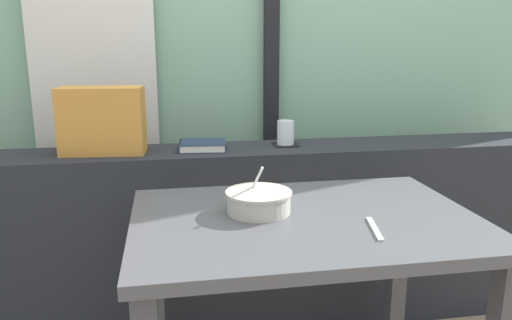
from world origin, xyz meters
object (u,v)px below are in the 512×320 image
throw_pillow (102,121)px  fork_utensil (375,229)px  soup_bowl (259,201)px  coaster_square (285,145)px  closed_book (202,146)px  juice_glass (286,133)px  breakfast_table (304,253)px

throw_pillow → fork_utensil: 1.14m
throw_pillow → soup_bowl: 0.80m
soup_bowl → fork_utensil: 0.35m
coaster_square → closed_book: closed_book is taller
throw_pillow → soup_bowl: (0.51, -0.58, -0.17)m
coaster_square → juice_glass: 0.05m
soup_bowl → breakfast_table: bearing=-24.6°
juice_glass → fork_utensil: juice_glass is taller
throw_pillow → closed_book: bearing=0.2°
coaster_square → closed_book: size_ratio=0.50×
coaster_square → juice_glass: bearing=0.0°
coaster_square → closed_book: 0.36m
breakfast_table → juice_glass: 0.72m
juice_glass → closed_book: (-0.36, -0.02, -0.03)m
closed_book → coaster_square: bearing=3.5°
juice_glass → closed_book: size_ratio=0.50×
fork_utensil → closed_book: bearing=129.7°
coaster_square → fork_utensil: coaster_square is taller
breakfast_table → juice_glass: juice_glass is taller
closed_book → fork_utensil: bearing=-61.8°
throw_pillow → soup_bowl: size_ratio=1.58×
juice_glass → throw_pillow: size_ratio=0.31×
breakfast_table → coaster_square: 0.70m
closed_book → soup_bowl: 0.60m
juice_glass → throw_pillow: throw_pillow is taller
throw_pillow → fork_utensil: (0.80, -0.78, -0.20)m
breakfast_table → throw_pillow: (-0.64, 0.64, 0.32)m
closed_book → throw_pillow: size_ratio=0.63×
breakfast_table → throw_pillow: 0.97m
soup_bowl → closed_book: bearing=102.4°
breakfast_table → soup_bowl: size_ratio=5.06×
juice_glass → soup_bowl: 0.65m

